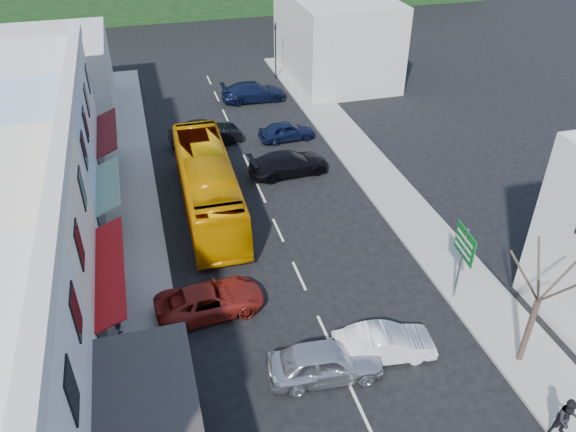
# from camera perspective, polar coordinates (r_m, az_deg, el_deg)

# --- Properties ---
(ground) EXTENTS (120.00, 120.00, 0.00)m
(ground) POSITION_cam_1_polar(r_m,az_deg,el_deg) (24.57, 3.85, -11.82)
(ground) COLOR black
(ground) RESTS_ON ground
(sidewalk_left) EXTENTS (3.00, 52.00, 0.15)m
(sidewalk_left) POSITION_cam_1_polar(r_m,az_deg,el_deg) (31.42, -15.32, -1.37)
(sidewalk_left) COLOR gray
(sidewalk_left) RESTS_ON ground
(sidewalk_right) EXTENTS (3.00, 52.00, 0.15)m
(sidewalk_right) POSITION_cam_1_polar(r_m,az_deg,el_deg) (34.24, 10.35, 2.49)
(sidewalk_right) COLOR gray
(sidewalk_right) RESTS_ON ground
(shopfront_row) EXTENTS (8.25, 30.00, 8.00)m
(shopfront_row) POSITION_cam_1_polar(r_m,az_deg,el_deg) (25.84, -27.10, -2.00)
(shopfront_row) COLOR silver
(shopfront_row) RESTS_ON ground
(distant_block_left) EXTENTS (8.00, 10.00, 6.00)m
(distant_block_left) POSITION_cam_1_polar(r_m,az_deg,el_deg) (45.86, -22.63, 12.71)
(distant_block_left) COLOR #B7B2A8
(distant_block_left) RESTS_ON ground
(distant_block_right) EXTENTS (8.00, 12.00, 7.00)m
(distant_block_right) POSITION_cam_1_polar(r_m,az_deg,el_deg) (51.16, 4.86, 17.68)
(distant_block_right) COLOR #B7B2A8
(distant_block_right) RESTS_ON ground
(bus) EXTENTS (2.73, 11.65, 3.10)m
(bus) POSITION_cam_1_polar(r_m,az_deg,el_deg) (31.66, -8.15, 3.06)
(bus) COLOR #D58700
(bus) RESTS_ON ground
(car_silver) EXTENTS (4.54, 2.19, 1.40)m
(car_silver) POSITION_cam_1_polar(r_m,az_deg,el_deg) (22.52, 3.77, -14.66)
(car_silver) COLOR #BABBC0
(car_silver) RESTS_ON ground
(car_white) EXTENTS (4.60, 2.36, 1.40)m
(car_white) POSITION_cam_1_polar(r_m,az_deg,el_deg) (23.49, 9.73, -12.62)
(car_white) COLOR silver
(car_white) RESTS_ON ground
(car_red) EXTENTS (4.73, 2.25, 1.40)m
(car_red) POSITION_cam_1_polar(r_m,az_deg,el_deg) (25.26, -7.93, -8.41)
(car_red) COLOR maroon
(car_red) RESTS_ON ground
(car_black_near) EXTENTS (4.63, 2.18, 1.40)m
(car_black_near) POSITION_cam_1_polar(r_m,az_deg,el_deg) (35.39, 0.10, 5.33)
(car_black_near) COLOR black
(car_black_near) RESTS_ON ground
(car_navy_mid) EXTENTS (4.50, 2.05, 1.40)m
(car_navy_mid) POSITION_cam_1_polar(r_m,az_deg,el_deg) (39.76, -0.13, 8.68)
(car_navy_mid) COLOR black
(car_navy_mid) RESTS_ON ground
(car_black_far) EXTENTS (4.55, 2.21, 1.40)m
(car_black_far) POSITION_cam_1_polar(r_m,az_deg,el_deg) (39.47, -8.39, 8.11)
(car_black_far) COLOR black
(car_black_far) RESTS_ON ground
(car_navy_far) EXTENTS (4.55, 1.98, 1.40)m
(car_navy_far) POSITION_cam_1_polar(r_m,az_deg,el_deg) (46.50, -3.51, 12.43)
(car_navy_far) COLOR black
(car_navy_far) RESTS_ON ground
(pedestrian_left) EXTENTS (0.59, 0.71, 1.70)m
(pedestrian_left) POSITION_cam_1_polar(r_m,az_deg,el_deg) (24.91, -17.10, -9.67)
(pedestrian_left) COLOR black
(pedestrian_left) RESTS_ON sidewalk_left
(pedestrian_right) EXTENTS (0.79, 0.60, 1.70)m
(pedestrian_right) POSITION_cam_1_polar(r_m,az_deg,el_deg) (22.60, 26.45, -18.06)
(pedestrian_right) COLOR black
(pedestrian_right) RESTS_ON sidewalk_right
(direction_sign) EXTENTS (0.55, 1.78, 3.87)m
(direction_sign) POSITION_cam_1_polar(r_m,az_deg,el_deg) (26.04, 17.11, -4.81)
(direction_sign) COLOR #095F1C
(direction_sign) RESTS_ON ground
(street_tree) EXTENTS (3.08, 3.08, 6.50)m
(street_tree) POSITION_cam_1_polar(r_m,az_deg,el_deg) (23.14, 24.06, -7.89)
(street_tree) COLOR #382B1F
(street_tree) RESTS_ON ground
(traffic_signal) EXTENTS (0.73, 1.09, 4.85)m
(traffic_signal) POSITION_cam_1_polar(r_m,az_deg,el_deg) (50.75, -1.27, 16.38)
(traffic_signal) COLOR black
(traffic_signal) RESTS_ON ground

